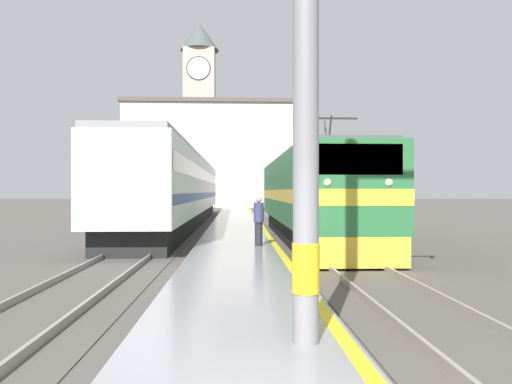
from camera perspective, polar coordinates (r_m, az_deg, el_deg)
ground_plane at (r=33.85m, az=-2.24°, el=-3.43°), size 200.00×200.00×0.00m
platform at (r=28.85m, az=-2.22°, el=-3.78°), size 2.86×140.00×0.26m
rail_track_near at (r=29.03m, az=3.90°, el=-3.95°), size 2.83×140.00×0.16m
rail_track_far at (r=29.05m, az=-8.94°, el=-3.95°), size 2.83×140.00×0.16m
locomotive_train at (r=21.34m, az=6.14°, el=-0.50°), size 2.92×17.07×4.60m
passenger_train at (r=30.97m, az=-8.52°, el=0.36°), size 2.92×32.20×4.15m
person_on_platform at (r=16.67m, az=0.31°, el=-3.19°), size 0.34×0.34×1.65m
clock_tower at (r=76.35m, az=-6.46°, el=9.53°), size 5.75×5.75×27.33m
station_building at (r=66.79m, az=-4.82°, el=4.19°), size 23.19×10.23×13.65m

